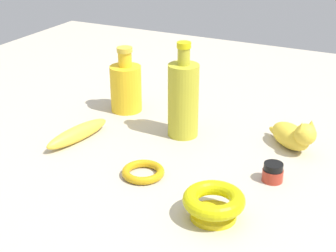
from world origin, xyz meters
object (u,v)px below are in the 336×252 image
object	(u,v)px
banana	(78,133)
bottle_short	(126,86)
bowl	(214,202)
bottle_tall	(183,99)
bangle	(143,172)
nail_polish_jar	(273,172)
cat_figurine	(294,135)

from	to	relation	value
banana	bottle_short	world-z (taller)	bottle_short
bowl	bottle_tall	xyz separation A→B (m)	(0.29, 0.20, 0.06)
bangle	bowl	bearing A→B (deg)	-111.66
bottle_tall	bottle_short	size ratio (longest dim) A/B	1.32
bowl	bangle	size ratio (longest dim) A/B	1.26
nail_polish_jar	bowl	world-z (taller)	bowl
bangle	bottle_tall	bearing A→B (deg)	2.47
bottle_tall	bangle	xyz separation A→B (m)	(-0.22, -0.01, -0.09)
nail_polish_jar	banana	xyz separation A→B (m)	(-0.03, 0.47, -0.00)
bowl	bottle_tall	bearing A→B (deg)	34.15
nail_polish_jar	bowl	distance (m)	0.19
nail_polish_jar	bottle_short	size ratio (longest dim) A/B	0.25
cat_figurine	banana	bearing A→B (deg)	111.61
nail_polish_jar	bangle	size ratio (longest dim) A/B	0.48
nail_polish_jar	bangle	distance (m)	0.27
bangle	cat_figurine	distance (m)	0.36
bottle_tall	cat_figurine	xyz separation A→B (m)	(0.05, -0.26, -0.06)
cat_figurine	bottle_short	xyz separation A→B (m)	(0.03, 0.46, 0.03)
nail_polish_jar	cat_figurine	world-z (taller)	cat_figurine
banana	bottle_short	xyz separation A→B (m)	(0.21, -0.01, 0.05)
banana	bangle	bearing A→B (deg)	81.51
cat_figurine	bottle_short	distance (m)	0.46
bowl	cat_figurine	bearing A→B (deg)	-10.49
bowl	cat_figurine	distance (m)	0.34
bottle_short	bottle_tall	bearing A→B (deg)	-109.77
nail_polish_jar	bottle_tall	bearing A→B (deg)	65.85
nail_polish_jar	bottle_short	distance (m)	0.50
bangle	bottle_short	xyz separation A→B (m)	(0.29, 0.21, 0.06)
bowl	bottle_tall	distance (m)	0.36
bottle_tall	bangle	distance (m)	0.23
bowl	bottle_tall	size ratio (longest dim) A/B	0.49
bowl	bottle_short	distance (m)	0.54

